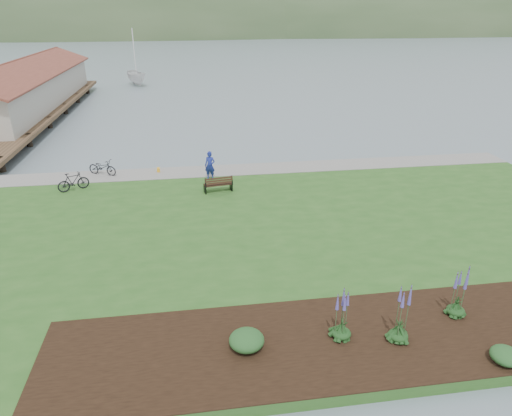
# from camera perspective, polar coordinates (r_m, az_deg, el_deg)

# --- Properties ---
(ground) EXTENTS (600.00, 600.00, 0.00)m
(ground) POSITION_cam_1_polar(r_m,az_deg,el_deg) (23.38, 2.45, -1.49)
(ground) COLOR slate
(ground) RESTS_ON ground
(lawn) EXTENTS (34.00, 20.00, 0.40)m
(lawn) POSITION_cam_1_polar(r_m,az_deg,el_deg) (21.53, 3.45, -3.26)
(lawn) COLOR #28561E
(lawn) RESTS_ON ground
(shoreline_path) EXTENTS (34.00, 2.20, 0.03)m
(shoreline_path) POSITION_cam_1_polar(r_m,az_deg,el_deg) (29.53, -0.02, 4.92)
(shoreline_path) COLOR gray
(shoreline_path) RESTS_ON lawn
(garden_bed) EXTENTS (24.00, 4.40, 0.04)m
(garden_bed) POSITION_cam_1_polar(r_m,az_deg,el_deg) (16.17, 20.16, -14.21)
(garden_bed) COLOR black
(garden_bed) RESTS_ON lawn
(far_hillside) EXTENTS (580.00, 80.00, 38.00)m
(far_hillside) POSITION_cam_1_polar(r_m,az_deg,el_deg) (192.51, -1.30, 20.88)
(far_hillside) COLOR #36502D
(far_hillside) RESTS_ON ground
(pier_pavilion) EXTENTS (8.00, 36.00, 5.40)m
(pier_pavilion) POSITION_cam_1_polar(r_m,az_deg,el_deg) (51.34, -27.14, 13.10)
(pier_pavilion) COLOR #4C3826
(pier_pavilion) RESTS_ON ground
(park_bench) EXTENTS (1.65, 0.88, 0.97)m
(park_bench) POSITION_cam_1_polar(r_m,az_deg,el_deg) (25.72, -4.73, 3.01)
(park_bench) COLOR black
(park_bench) RESTS_ON lawn
(person) EXTENTS (0.88, 0.75, 2.04)m
(person) POSITION_cam_1_polar(r_m,az_deg,el_deg) (27.56, -5.79, 5.59)
(person) COLOR navy
(person) RESTS_ON lawn
(bicycle_a) EXTENTS (1.42, 1.99, 0.99)m
(bicycle_a) POSITION_cam_1_polar(r_m,az_deg,el_deg) (29.89, -18.66, 4.85)
(bicycle_a) COLOR black
(bicycle_a) RESTS_ON lawn
(bicycle_b) EXTENTS (1.28, 1.80, 1.06)m
(bicycle_b) POSITION_cam_1_polar(r_m,az_deg,el_deg) (27.86, -21.88, 3.09)
(bicycle_b) COLOR black
(bicycle_b) RESTS_ON lawn
(sailboat) EXTENTS (11.59, 11.68, 23.66)m
(sailboat) POSITION_cam_1_polar(r_m,az_deg,el_deg) (67.31, -14.57, 14.59)
(sailboat) COLOR silver
(sailboat) RESTS_ON ground
(pannier) EXTENTS (0.19, 0.28, 0.29)m
(pannier) POSITION_cam_1_polar(r_m,az_deg,el_deg) (29.57, -12.10, 4.67)
(pannier) COLOR #F2A71C
(pannier) RESTS_ON lawn
(echium_0) EXTENTS (0.62, 0.62, 2.18)m
(echium_0) POSITION_cam_1_polar(r_m,az_deg,el_deg) (15.05, 17.66, -12.93)
(echium_0) COLOR #153A16
(echium_0) RESTS_ON garden_bed
(echium_1) EXTENTS (0.62, 0.62, 2.07)m
(echium_1) POSITION_cam_1_polar(r_m,az_deg,el_deg) (16.81, 24.06, -9.75)
(echium_1) COLOR #153A16
(echium_1) RESTS_ON garden_bed
(echium_4) EXTENTS (0.62, 0.62, 2.09)m
(echium_4) POSITION_cam_1_polar(r_m,az_deg,el_deg) (14.69, 10.81, -13.02)
(echium_4) COLOR #153A16
(echium_4) RESTS_ON garden_bed
(shrub_0) EXTENTS (1.09, 1.09, 0.54)m
(shrub_0) POSITION_cam_1_polar(r_m,az_deg,el_deg) (14.44, -1.18, -16.19)
(shrub_0) COLOR #1E4C21
(shrub_0) RESTS_ON garden_bed
(shrub_1) EXTENTS (0.88, 0.88, 0.44)m
(shrub_1) POSITION_cam_1_polar(r_m,az_deg,el_deg) (15.80, 28.75, -15.87)
(shrub_1) COLOR #1E4C21
(shrub_1) RESTS_ON garden_bed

